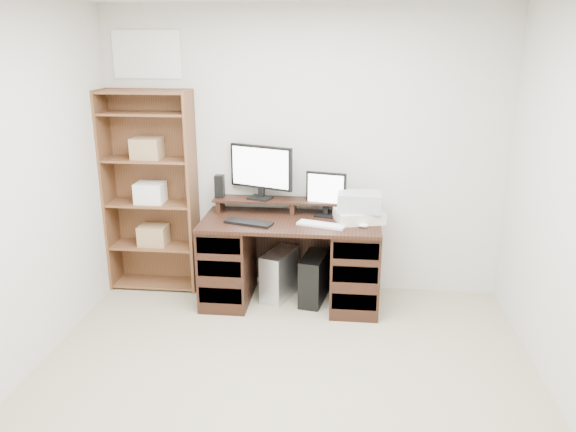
% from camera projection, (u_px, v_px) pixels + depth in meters
% --- Properties ---
extents(room, '(3.54, 4.04, 2.54)m').
position_uv_depth(room, '(273.00, 224.00, 3.01)').
color(room, tan).
rests_on(room, ground).
extents(desk, '(1.50, 0.70, 0.75)m').
position_uv_depth(desk, '(291.00, 260.00, 4.84)').
color(desk, black).
rests_on(desk, ground).
extents(riser_shelf, '(1.40, 0.22, 0.12)m').
position_uv_depth(riser_shelf, '(293.00, 202.00, 4.90)').
color(riser_shelf, black).
rests_on(riser_shelf, desk).
extents(monitor_wide, '(0.56, 0.25, 0.47)m').
position_uv_depth(monitor_wide, '(261.00, 169.00, 4.85)').
color(monitor_wide, black).
rests_on(monitor_wide, riser_shelf).
extents(monitor_small, '(0.35, 0.16, 0.38)m').
position_uv_depth(monitor_small, '(326.00, 192.00, 4.78)').
color(monitor_small, black).
rests_on(monitor_small, desk).
extents(speaker, '(0.08, 0.08, 0.20)m').
position_uv_depth(speaker, '(220.00, 186.00, 4.93)').
color(speaker, black).
rests_on(speaker, riser_shelf).
extents(keyboard_black, '(0.42, 0.24, 0.02)m').
position_uv_depth(keyboard_black, '(249.00, 223.00, 4.62)').
color(keyboard_black, black).
rests_on(keyboard_black, desk).
extents(keyboard_white, '(0.41, 0.23, 0.02)m').
position_uv_depth(keyboard_white, '(321.00, 225.00, 4.57)').
color(keyboard_white, white).
rests_on(keyboard_white, desk).
extents(mouse, '(0.09, 0.07, 0.03)m').
position_uv_depth(mouse, '(364.00, 225.00, 4.53)').
color(mouse, white).
rests_on(mouse, desk).
extents(printer, '(0.44, 0.38, 0.10)m').
position_uv_depth(printer, '(359.00, 216.00, 4.68)').
color(printer, beige).
rests_on(printer, desk).
extents(basket, '(0.36, 0.27, 0.15)m').
position_uv_depth(basket, '(359.00, 202.00, 4.64)').
color(basket, '#A1A5AB').
rests_on(basket, printer).
extents(tower_silver, '(0.32, 0.47, 0.43)m').
position_uv_depth(tower_silver, '(280.00, 274.00, 4.97)').
color(tower_silver, silver).
rests_on(tower_silver, ground).
extents(tower_black, '(0.25, 0.45, 0.42)m').
position_uv_depth(tower_black, '(314.00, 278.00, 4.89)').
color(tower_black, black).
rests_on(tower_black, ground).
extents(bookshelf, '(0.80, 0.30, 1.80)m').
position_uv_depth(bookshelf, '(151.00, 190.00, 5.01)').
color(bookshelf, brown).
rests_on(bookshelf, ground).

